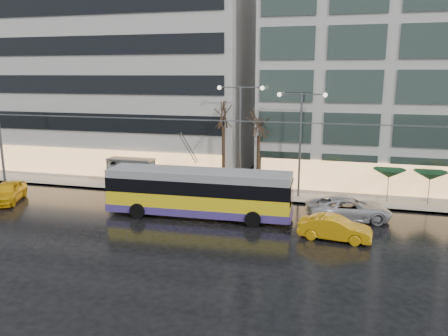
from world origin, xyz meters
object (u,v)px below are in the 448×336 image
(trolleybus, at_px, (199,194))
(street_lamp_near, at_px, (240,125))
(bus_shelter, at_px, (128,166))
(taxi_a, at_px, (8,192))

(trolleybus, bearing_deg, street_lamp_near, 77.00)
(trolleybus, height_order, bus_shelter, trolleybus)
(street_lamp_near, bearing_deg, taxi_a, -158.01)
(trolleybus, height_order, taxi_a, trolleybus)
(trolleybus, height_order, street_lamp_near, street_lamp_near)
(street_lamp_near, xyz_separation_m, taxi_a, (-17.56, -7.09, -5.17))
(taxi_a, bearing_deg, bus_shelter, 21.94)
(trolleybus, distance_m, bus_shelter, 11.01)
(street_lamp_near, relative_size, taxi_a, 1.87)
(trolleybus, relative_size, taxi_a, 2.77)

